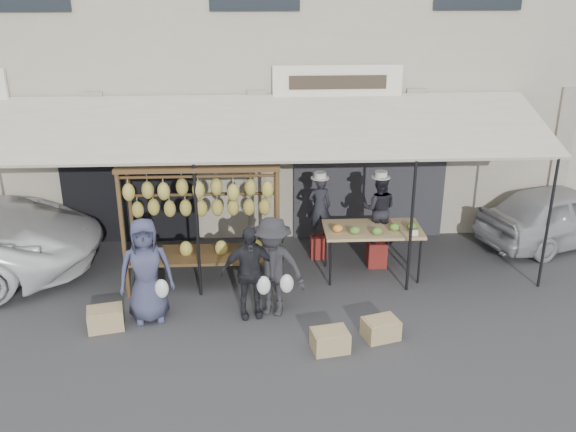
% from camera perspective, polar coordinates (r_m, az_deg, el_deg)
% --- Properties ---
extents(ground_plane, '(90.00, 90.00, 0.00)m').
position_cam_1_polar(ground_plane, '(9.95, -2.40, -10.06)').
color(ground_plane, '#2D2D30').
extents(shophouse, '(24.00, 6.15, 7.30)m').
position_cam_1_polar(shophouse, '(15.02, -2.95, 15.73)').
color(shophouse, gray).
rests_on(shophouse, ground_plane).
extents(awning, '(10.00, 2.35, 2.92)m').
position_cam_1_polar(awning, '(11.05, -2.71, 7.80)').
color(awning, beige).
rests_on(awning, ground_plane).
extents(banana_rack, '(2.60, 0.90, 2.24)m').
position_cam_1_polar(banana_rack, '(10.65, -7.76, 1.39)').
color(banana_rack, '#3C2A18').
rests_on(banana_rack, ground_plane).
extents(produce_table, '(1.70, 0.90, 1.04)m').
position_cam_1_polar(produce_table, '(11.25, 7.57, -1.30)').
color(produce_table, '#A58256').
rests_on(produce_table, ground_plane).
extents(vendor_left, '(0.45, 0.31, 1.18)m').
position_cam_1_polar(vendor_left, '(11.82, 2.81, 0.84)').
color(vendor_left, '#22222A').
rests_on(vendor_left, stool_left).
extents(vendor_right, '(0.71, 0.61, 1.26)m').
position_cam_1_polar(vendor_right, '(11.55, 8.10, 0.62)').
color(vendor_right, black).
rests_on(vendor_right, stool_right).
extents(customer_left, '(0.91, 0.68, 1.69)m').
position_cam_1_polar(customer_left, '(10.05, -12.51, -4.75)').
color(customer_left, '#383A56').
rests_on(customer_left, ground_plane).
extents(customer_mid, '(0.94, 0.51, 1.52)m').
position_cam_1_polar(customer_mid, '(9.97, -3.48, -5.00)').
color(customer_mid, '#222227').
rests_on(customer_mid, ground_plane).
extents(customer_right, '(1.20, 0.92, 1.64)m').
position_cam_1_polar(customer_right, '(9.98, -1.39, -4.55)').
color(customer_right, '#252428').
rests_on(customer_right, ground_plane).
extents(stool_left, '(0.36, 0.36, 0.43)m').
position_cam_1_polar(stool_left, '(12.13, 2.74, -2.70)').
color(stool_left, maroon).
rests_on(stool_left, ground_plane).
extents(stool_right, '(0.35, 0.35, 0.48)m').
position_cam_1_polar(stool_right, '(11.89, 7.87, -3.29)').
color(stool_right, maroon).
rests_on(stool_right, ground_plane).
extents(crate_near_a, '(0.58, 0.48, 0.31)m').
position_cam_1_polar(crate_near_a, '(9.43, 3.76, -10.98)').
color(crate_near_a, tan).
rests_on(crate_near_a, ground_plane).
extents(crate_near_b, '(0.59, 0.51, 0.30)m').
position_cam_1_polar(crate_near_b, '(9.78, 8.24, -9.89)').
color(crate_near_b, tan).
rests_on(crate_near_b, ground_plane).
extents(crate_far, '(0.61, 0.51, 0.32)m').
position_cam_1_polar(crate_far, '(10.30, -15.92, -8.75)').
color(crate_far, tan).
rests_on(crate_far, ground_plane).
extents(sedan, '(3.74, 2.47, 1.18)m').
position_cam_1_polar(sedan, '(13.71, 23.22, 0.15)').
color(sedan, '#AAABB0').
rests_on(sedan, ground_plane).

